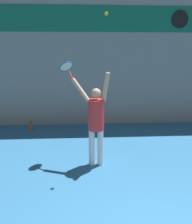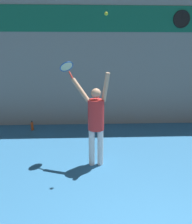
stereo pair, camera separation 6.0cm
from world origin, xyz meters
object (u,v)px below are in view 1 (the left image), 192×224
Objects in this scene: scoreboard_clock at (180,19)px; tennis_ball at (106,14)px; tennis_player at (96,119)px; water_bottle at (31,126)px; tennis_racket at (67,67)px.

tennis_ball is at bearing -132.17° from scoreboard_clock.
scoreboard_clock reaches higher than tennis_player.
water_bottle is at bearing -173.97° from scoreboard_clock.
tennis_racket is at bearing 145.97° from tennis_ball.
scoreboard_clock is 1.30× the size of tennis_racket.
tennis_ball is at bearing -47.83° from water_bottle.
tennis_ball is at bearing -23.52° from tennis_player.
tennis_racket is at bearing -145.63° from scoreboard_clock.
water_bottle is at bearing 130.54° from tennis_player.
tennis_player is at bearing -49.46° from water_bottle.
water_bottle is at bearing 132.17° from tennis_ball.
scoreboard_clock is 5.83m from water_bottle.
tennis_ball is (-2.62, -2.89, -0.30)m from scoreboard_clock.
scoreboard_clock reaches higher than tennis_racket.
tennis_player is at bearing 156.48° from tennis_ball.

